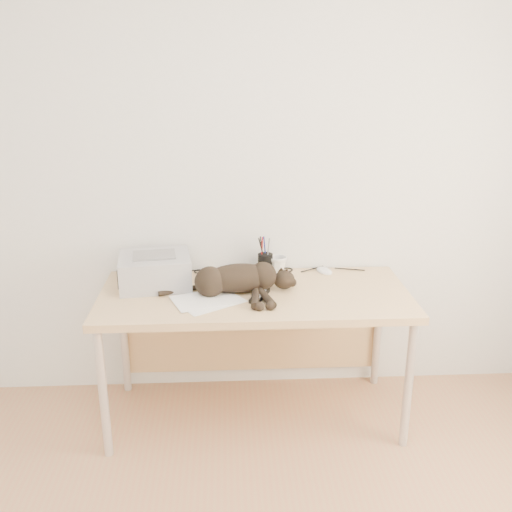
{
  "coord_description": "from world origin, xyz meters",
  "views": [
    {
      "loc": [
        -0.14,
        -1.33,
        1.88
      ],
      "look_at": [
        0.0,
        1.34,
        0.96
      ],
      "focal_mm": 40.0,
      "sensor_mm": 36.0,
      "label": 1
    }
  ],
  "objects": [
    {
      "name": "papers",
      "position": [
        -0.24,
        1.29,
        0.74
      ],
      "size": [
        0.4,
        0.35,
        0.01
      ],
      "color": "white",
      "rests_on": "desk"
    },
    {
      "name": "cable_tangle",
      "position": [
        0.0,
        1.7,
        0.75
      ],
      "size": [
        1.36,
        0.07,
        0.01
      ],
      "primitive_type": null,
      "color": "black",
      "rests_on": "desk"
    },
    {
      "name": "mouse",
      "position": [
        0.41,
        1.67,
        0.76
      ],
      "size": [
        0.11,
        0.14,
        0.04
      ],
      "primitive_type": "ellipsoid",
      "rotation": [
        0.0,
        0.0,
        0.41
      ],
      "color": "white",
      "rests_on": "desk"
    },
    {
      "name": "cat",
      "position": [
        -0.1,
        1.39,
        0.81
      ],
      "size": [
        0.72,
        0.34,
        0.16
      ],
      "rotation": [
        0.0,
        0.0,
        0.13
      ],
      "color": "black",
      "rests_on": "desk"
    },
    {
      "name": "remote_grey",
      "position": [
        -0.07,
        1.64,
        0.75
      ],
      "size": [
        0.14,
        0.18,
        0.02
      ],
      "primitive_type": "cube",
      "rotation": [
        0.0,
        0.0,
        0.57
      ],
      "color": "slate",
      "rests_on": "desk"
    },
    {
      "name": "wall_back",
      "position": [
        0.0,
        1.75,
        1.3
      ],
      "size": [
        3.5,
        0.0,
        3.5
      ],
      "primitive_type": "plane",
      "rotation": [
        1.57,
        0.0,
        0.0
      ],
      "color": "white",
      "rests_on": "floor"
    },
    {
      "name": "mug",
      "position": [
        0.14,
        1.67,
        0.79
      ],
      "size": [
        0.14,
        0.14,
        0.1
      ],
      "primitive_type": "imported",
      "rotation": [
        0.0,
        0.0,
        1.04
      ],
      "color": "white",
      "rests_on": "desk"
    },
    {
      "name": "remote_black",
      "position": [
        0.02,
        1.32,
        0.75
      ],
      "size": [
        0.12,
        0.19,
        0.02
      ],
      "primitive_type": "cube",
      "rotation": [
        0.0,
        0.0,
        -0.4
      ],
      "color": "black",
      "rests_on": "desk"
    },
    {
      "name": "pen_cup",
      "position": [
        0.07,
        1.66,
        0.8
      ],
      "size": [
        0.08,
        0.08,
        0.22
      ],
      "color": "black",
      "rests_on": "desk"
    },
    {
      "name": "printer",
      "position": [
        -0.52,
        1.52,
        0.82
      ],
      "size": [
        0.41,
        0.36,
        0.18
      ],
      "color": "#A1A1A5",
      "rests_on": "desk"
    },
    {
      "name": "desk",
      "position": [
        0.0,
        1.48,
        0.61
      ],
      "size": [
        1.6,
        0.7,
        0.74
      ],
      "color": "#DAB47F",
      "rests_on": "floor"
    }
  ]
}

